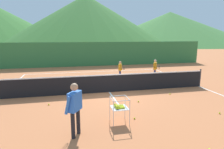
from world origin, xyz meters
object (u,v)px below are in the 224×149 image
(student_0, at_px, (120,68))
(tennis_ball_0, at_px, (75,96))
(tennis_ball_4, at_px, (220,113))
(tennis_ball_1, at_px, (170,94))
(tennis_ball_3, at_px, (209,149))
(student_1, at_px, (155,67))
(tennis_ball_2, at_px, (138,101))
(tennis_ball_5, at_px, (49,104))
(tennis_ball_7, at_px, (135,118))
(tennis_net, at_px, (109,83))
(ball_cart, at_px, (119,107))
(instructor, at_px, (75,105))

(student_0, xyz_separation_m, tennis_ball_0, (-3.25, -3.39, -0.73))
(student_0, distance_m, tennis_ball_0, 4.75)
(student_0, relative_size, tennis_ball_4, 18.60)
(tennis_ball_1, xyz_separation_m, tennis_ball_3, (-1.51, -4.76, 0.00))
(tennis_ball_1, bearing_deg, student_1, 77.04)
(tennis_ball_2, bearing_deg, tennis_ball_5, 172.99)
(tennis_ball_2, distance_m, tennis_ball_7, 1.87)
(tennis_net, bearing_deg, tennis_ball_4, -46.90)
(tennis_net, relative_size, tennis_ball_3, 163.44)
(student_0, distance_m, tennis_ball_1, 4.40)
(tennis_ball_5, bearing_deg, student_1, 29.81)
(ball_cart, bearing_deg, student_0, 74.57)
(tennis_ball_3, height_order, tennis_ball_5, same)
(tennis_ball_4, bearing_deg, tennis_ball_5, 159.55)
(tennis_ball_7, bearing_deg, tennis_ball_3, -60.96)
(tennis_ball_7, bearing_deg, student_0, 79.46)
(instructor, relative_size, tennis_ball_4, 24.08)
(tennis_ball_0, xyz_separation_m, tennis_ball_3, (3.32, -5.41, 0.00))
(student_0, xyz_separation_m, tennis_ball_3, (0.07, -8.80, -0.73))
(tennis_net, relative_size, instructor, 6.79)
(student_0, distance_m, tennis_ball_3, 8.83)
(student_0, distance_m, tennis_ball_5, 6.20)
(ball_cart, height_order, tennis_ball_3, ball_cart)
(tennis_ball_1, bearing_deg, instructor, -147.09)
(tennis_ball_0, height_order, tennis_ball_7, same)
(tennis_ball_3, xyz_separation_m, tennis_ball_5, (-4.46, 4.49, 0.00))
(tennis_net, bearing_deg, tennis_ball_0, -166.46)
(tennis_ball_0, bearing_deg, tennis_ball_3, -58.44)
(tennis_ball_2, bearing_deg, student_0, 84.86)
(instructor, xyz_separation_m, tennis_ball_7, (2.13, 0.72, -0.95))
(tennis_ball_2, bearing_deg, tennis_ball_1, 20.68)
(student_0, height_order, student_1, student_1)
(tennis_ball_1, xyz_separation_m, tennis_ball_5, (-5.97, -0.27, 0.00))
(tennis_net, height_order, tennis_ball_2, tennis_net)
(ball_cart, xyz_separation_m, tennis_ball_4, (4.02, -0.11, -0.55))
(student_0, height_order, tennis_ball_5, student_0)
(tennis_ball_0, bearing_deg, tennis_ball_4, -31.85)
(tennis_ball_1, xyz_separation_m, tennis_ball_7, (-2.78, -2.46, 0.00))
(tennis_net, height_order, student_1, student_1)
(tennis_ball_3, bearing_deg, tennis_ball_4, 43.99)
(ball_cart, relative_size, tennis_ball_3, 13.22)
(tennis_ball_0, distance_m, tennis_ball_4, 6.40)
(ball_cart, bearing_deg, instructor, -159.38)
(tennis_net, distance_m, tennis_ball_7, 3.59)
(tennis_net, relative_size, student_1, 8.12)
(tennis_ball_0, distance_m, tennis_ball_5, 1.47)
(student_0, bearing_deg, tennis_ball_0, -133.84)
(ball_cart, height_order, tennis_ball_0, ball_cart)
(tennis_ball_1, bearing_deg, tennis_ball_7, -138.57)
(student_0, bearing_deg, tennis_ball_4, -72.14)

